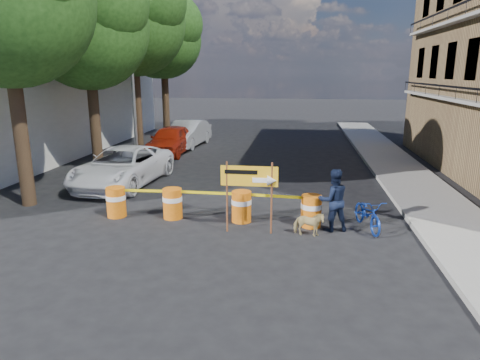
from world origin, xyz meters
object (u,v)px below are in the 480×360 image
(barrel_far_right, at_px, (311,210))
(sedan_silver, at_px, (187,134))
(sedan_red, at_px, (171,140))
(barrel_mid_left, at_px, (173,203))
(detour_sign, at_px, (257,182))
(bicycle, at_px, (369,199))
(barrel_far_left, at_px, (116,201))
(pedestrian, at_px, (333,200))
(dog, at_px, (309,224))
(barrel_mid_right, at_px, (241,206))
(suv_white, at_px, (123,167))

(barrel_far_right, bearing_deg, sedan_silver, 118.54)
(sedan_red, bearing_deg, barrel_mid_left, -72.13)
(detour_sign, distance_m, bicycle, 3.12)
(bicycle, height_order, sedan_red, bicycle)
(barrel_mid_left, height_order, barrel_far_right, same)
(barrel_far_left, distance_m, barrel_mid_left, 1.71)
(sedan_red, bearing_deg, pedestrian, -52.52)
(barrel_far_right, height_order, pedestrian, pedestrian)
(bicycle, distance_m, sedan_silver, 14.98)
(dog, bearing_deg, barrel_mid_right, 70.26)
(detour_sign, distance_m, suv_white, 7.08)
(barrel_far_right, distance_m, dog, 0.76)
(barrel_far_left, bearing_deg, sedan_red, 97.50)
(barrel_far_left, xyz_separation_m, barrel_mid_right, (3.75, 0.07, 0.00))
(sedan_red, bearing_deg, sedan_silver, 84.64)
(barrel_far_left, height_order, detour_sign, detour_sign)
(barrel_mid_left, relative_size, detour_sign, 0.46)
(barrel_mid_right, bearing_deg, barrel_far_left, -178.92)
(detour_sign, xyz_separation_m, dog, (1.38, -0.04, -1.09))
(dog, bearing_deg, sedan_silver, 32.21)
(barrel_far_left, relative_size, sedan_silver, 0.20)
(sedan_red, bearing_deg, bicycle, -48.61)
(barrel_far_left, relative_size, barrel_far_right, 1.00)
(sedan_red, bearing_deg, barrel_mid_right, -61.99)
(barrel_mid_right, relative_size, sedan_silver, 0.20)
(suv_white, height_order, sedan_silver, sedan_silver)
(pedestrian, xyz_separation_m, suv_white, (-7.57, 3.86, -0.14))
(barrel_mid_right, height_order, suv_white, suv_white)
(barrel_far_left, xyz_separation_m, sedan_silver, (-1.04, 12.39, 0.27))
(dog, bearing_deg, detour_sign, 93.66)
(suv_white, distance_m, sedan_red, 6.38)
(barrel_far_left, distance_m, sedan_red, 10.03)
(sedan_red, distance_m, sedan_silver, 2.46)
(barrel_far_left, relative_size, suv_white, 0.17)
(bicycle, distance_m, sedan_red, 13.19)
(barrel_far_right, xyz_separation_m, sedan_red, (-7.04, 10.01, 0.28))
(barrel_mid_right, relative_size, pedestrian, 0.53)
(dog, xyz_separation_m, sedan_red, (-6.96, 10.76, 0.41))
(dog, xyz_separation_m, sedan_silver, (-6.69, 13.20, 0.41))
(detour_sign, height_order, dog, detour_sign)
(barrel_mid_left, bearing_deg, barrel_mid_right, -0.52)
(pedestrian, height_order, suv_white, pedestrian)
(sedan_silver, bearing_deg, barrel_mid_left, -72.14)
(barrel_mid_right, xyz_separation_m, sedan_red, (-5.06, 9.87, 0.28))
(bicycle, height_order, sedan_silver, bicycle)
(barrel_far_right, bearing_deg, barrel_far_left, 179.30)
(detour_sign, bearing_deg, suv_white, 141.58)
(pedestrian, height_order, sedan_silver, pedestrian)
(barrel_mid_left, relative_size, pedestrian, 0.53)
(suv_white, bearing_deg, barrel_far_left, -65.26)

